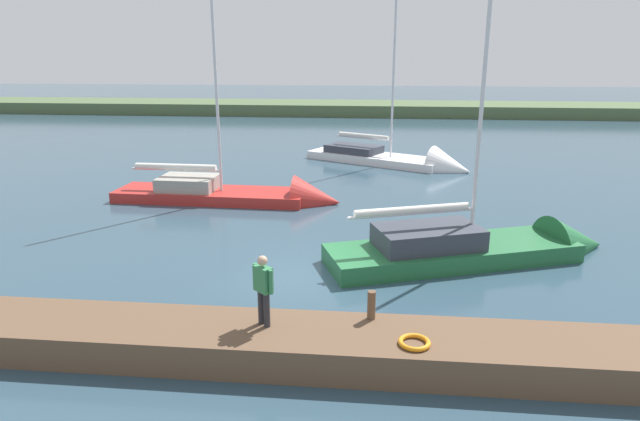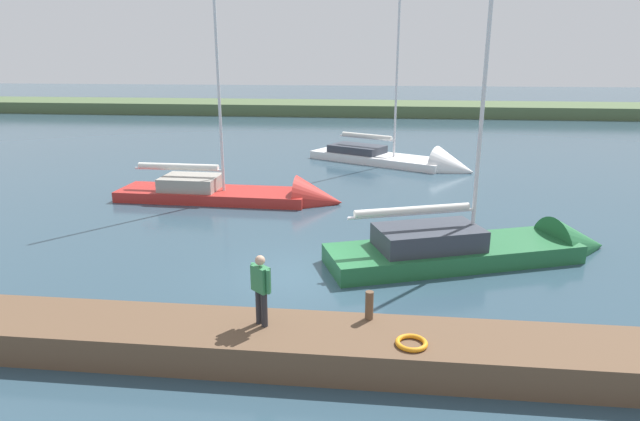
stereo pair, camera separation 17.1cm
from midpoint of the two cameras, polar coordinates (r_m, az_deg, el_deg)
name	(u,v)px [view 2 (the right image)]	position (r m, az deg, el deg)	size (l,w,h in m)	color
ground_plane	(302,276)	(16.37, -1.60, -6.87)	(200.00, 200.00, 0.00)	#2D4756
far_shoreline	(360,114)	(61.01, 4.36, 10.13)	(180.00, 8.00, 2.40)	#4C603D
dock_pier	(272,344)	(12.11, -4.69, -13.80)	(20.74, 1.89, 0.74)	brown
mooring_post_far	(369,305)	(12.17, 5.61, -9.91)	(0.18, 0.18, 0.66)	brown
life_ring_buoy	(411,343)	(11.42, 10.04, -13.56)	(0.66, 0.66, 0.10)	orange
sailboat_inner_slip	(407,163)	(32.62, 9.32, 5.00)	(10.19, 7.04, 11.97)	white
sailboat_outer_mooring	(250,196)	(24.57, -7.20, 1.48)	(10.25, 2.64, 12.41)	#B22823
sailboat_near_dock	(491,252)	(18.50, 17.85, -4.18)	(9.84, 5.40, 9.79)	#236638
person_on_dock	(261,286)	(11.69, -5.82, -7.90)	(0.49, 0.45, 1.60)	#28282D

